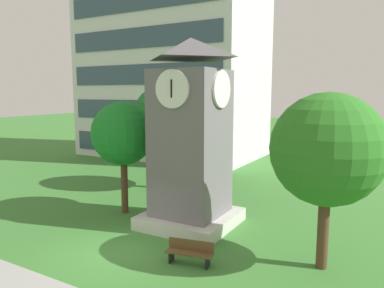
{
  "coord_description": "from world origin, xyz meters",
  "views": [
    {
      "loc": [
        9.61,
        -10.66,
        6.41
      ],
      "look_at": [
        0.5,
        5.26,
        3.82
      ],
      "focal_mm": 34.34,
      "sensor_mm": 36.0,
      "label": 1
    }
  ],
  "objects_px": {
    "tree_by_building": "(166,119)",
    "clock_tower": "(191,145)",
    "tree_streetside": "(327,150)",
    "tree_near_tower": "(123,134)",
    "park_bench": "(190,252)"
  },
  "relations": [
    {
      "from": "tree_streetside",
      "to": "clock_tower",
      "type": "bearing_deg",
      "value": 167.21
    },
    {
      "from": "clock_tower",
      "to": "tree_streetside",
      "type": "height_order",
      "value": "clock_tower"
    },
    {
      "from": "tree_near_tower",
      "to": "tree_by_building",
      "type": "xyz_separation_m",
      "value": [
        -0.88,
        5.34,
        0.42
      ]
    },
    {
      "from": "clock_tower",
      "to": "park_bench",
      "type": "height_order",
      "value": "clock_tower"
    },
    {
      "from": "clock_tower",
      "to": "tree_streetside",
      "type": "distance_m",
      "value": 6.58
    },
    {
      "from": "tree_streetside",
      "to": "tree_near_tower",
      "type": "bearing_deg",
      "value": 173.08
    },
    {
      "from": "tree_near_tower",
      "to": "tree_streetside",
      "type": "xyz_separation_m",
      "value": [
        10.37,
        -1.26,
        0.14
      ]
    },
    {
      "from": "clock_tower",
      "to": "tree_near_tower",
      "type": "relative_size",
      "value": 1.49
    },
    {
      "from": "clock_tower",
      "to": "tree_by_building",
      "type": "height_order",
      "value": "clock_tower"
    },
    {
      "from": "clock_tower",
      "to": "park_bench",
      "type": "xyz_separation_m",
      "value": [
        2.04,
        -3.61,
        -3.45
      ]
    },
    {
      "from": "tree_streetside",
      "to": "tree_by_building",
      "type": "relative_size",
      "value": 0.93
    },
    {
      "from": "clock_tower",
      "to": "tree_by_building",
      "type": "distance_m",
      "value": 7.11
    },
    {
      "from": "tree_streetside",
      "to": "tree_by_building",
      "type": "distance_m",
      "value": 13.04
    },
    {
      "from": "tree_by_building",
      "to": "clock_tower",
      "type": "bearing_deg",
      "value": -46.7
    },
    {
      "from": "park_bench",
      "to": "tree_near_tower",
      "type": "relative_size",
      "value": 0.31
    }
  ]
}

